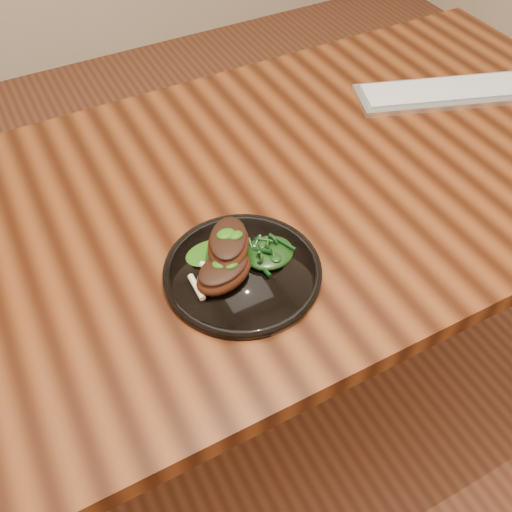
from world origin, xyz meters
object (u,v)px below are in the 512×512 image
at_px(desk, 271,217).
at_px(plate, 243,272).
at_px(keyboard, 443,93).
at_px(lamb_chop_front, 224,272).
at_px(greens_heap, 269,250).

bearing_deg(desk, plate, -131.03).
bearing_deg(plate, keyboard, 22.13).
distance_m(plate, keyboard, 0.67).
relative_size(lamb_chop_front, greens_heap, 1.38).
relative_size(greens_heap, keyboard, 0.21).
distance_m(plate, greens_heap, 0.05).
relative_size(plate, keyboard, 0.64).
bearing_deg(desk, keyboard, 10.02).
distance_m(lamb_chop_front, keyboard, 0.71).
bearing_deg(lamb_chop_front, greens_heap, 8.90).
bearing_deg(greens_heap, desk, 59.29).
relative_size(desk, lamb_chop_front, 13.96).
xyz_separation_m(plate, lamb_chop_front, (-0.04, -0.01, 0.03)).
bearing_deg(greens_heap, lamb_chop_front, -171.10).
relative_size(plate, greens_heap, 3.03).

